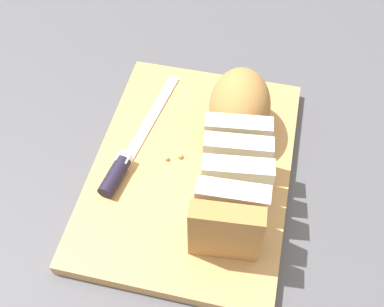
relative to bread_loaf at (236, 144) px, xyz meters
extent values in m
plane|color=#4C4C51|center=(0.02, -0.06, -0.08)|extent=(3.00, 3.00, 0.00)
cube|color=tan|center=(0.02, -0.06, -0.06)|extent=(0.41, 0.31, 0.02)
ellipsoid|color=#A8753D|center=(-0.07, -0.01, 0.00)|extent=(0.14, 0.11, 0.11)
cube|color=beige|center=(0.00, 0.00, 0.00)|extent=(0.04, 0.09, 0.11)
cube|color=beige|center=(0.04, 0.01, 0.00)|extent=(0.04, 0.09, 0.11)
cube|color=beige|center=(0.07, 0.01, 0.00)|extent=(0.04, 0.09, 0.11)
cube|color=beige|center=(0.11, 0.01, 0.00)|extent=(0.04, 0.09, 0.11)
cube|color=#A8753D|center=(0.14, 0.01, 0.00)|extent=(0.04, 0.09, 0.11)
cube|color=silver|center=(-0.06, -0.15, -0.05)|extent=(0.20, 0.04, 0.00)
cylinder|color=black|center=(0.07, -0.16, -0.04)|extent=(0.07, 0.03, 0.02)
cube|color=silver|center=(0.04, -0.16, -0.04)|extent=(0.02, 0.02, 0.02)
sphere|color=tan|center=(0.02, 0.02, -0.05)|extent=(0.01, 0.01, 0.01)
sphere|color=tan|center=(0.02, -0.10, -0.05)|extent=(0.01, 0.01, 0.01)
sphere|color=tan|center=(0.01, -0.08, -0.05)|extent=(0.01, 0.01, 0.01)
camera|label=1|loc=(0.40, 0.04, 0.53)|focal=43.20mm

